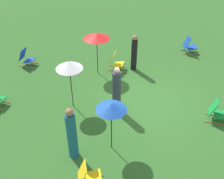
# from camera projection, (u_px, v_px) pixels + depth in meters

# --- Properties ---
(ground_plane) EXTENTS (40.00, 40.00, 0.00)m
(ground_plane) POSITION_uv_depth(u_px,v_px,m) (143.00, 102.00, 10.79)
(ground_plane) COLOR #2D6026
(deckchair_1) EXTENTS (0.62, 0.84, 0.83)m
(deckchair_1) POSITION_uv_depth(u_px,v_px,m) (217.00, 112.00, 9.75)
(deckchair_1) COLOR olive
(deckchair_1) RESTS_ON ground
(deckchair_2) EXTENTS (0.67, 0.86, 0.83)m
(deckchair_2) POSITION_uv_depth(u_px,v_px,m) (88.00, 176.00, 7.56)
(deckchair_2) COLOR olive
(deckchair_2) RESTS_ON ground
(deckchair_3) EXTENTS (0.60, 0.83, 0.83)m
(deckchair_3) POSITION_uv_depth(u_px,v_px,m) (26.00, 58.00, 12.83)
(deckchair_3) COLOR olive
(deckchair_3) RESTS_ON ground
(deckchair_6) EXTENTS (0.60, 0.83, 0.83)m
(deckchair_6) POSITION_uv_depth(u_px,v_px,m) (189.00, 46.00, 13.84)
(deckchair_6) COLOR olive
(deckchair_6) RESTS_ON ground
(deckchair_8) EXTENTS (0.59, 0.83, 0.83)m
(deckchair_8) POSITION_uv_depth(u_px,v_px,m) (115.00, 62.00, 12.53)
(deckchair_8) COLOR olive
(deckchair_8) RESTS_ON ground
(umbrella_0) EXTENTS (1.09, 1.09, 1.91)m
(umbrella_0) POSITION_uv_depth(u_px,v_px,m) (97.00, 36.00, 11.43)
(umbrella_0) COLOR black
(umbrella_0) RESTS_ON ground
(umbrella_1) EXTENTS (0.91, 0.91, 1.79)m
(umbrella_1) POSITION_uv_depth(u_px,v_px,m) (111.00, 107.00, 7.92)
(umbrella_1) COLOR black
(umbrella_1) RESTS_ON ground
(umbrella_2) EXTENTS (0.95, 0.95, 1.95)m
(umbrella_2) POSITION_uv_depth(u_px,v_px,m) (69.00, 65.00, 9.52)
(umbrella_2) COLOR black
(umbrella_2) RESTS_ON ground
(person_0) EXTENTS (0.42, 0.42, 1.85)m
(person_0) POSITION_uv_depth(u_px,v_px,m) (72.00, 134.00, 8.12)
(person_0) COLOR #195972
(person_0) RESTS_ON ground
(person_1) EXTENTS (0.44, 0.44, 1.84)m
(person_1) POSITION_uv_depth(u_px,v_px,m) (117.00, 91.00, 9.90)
(person_1) COLOR #333847
(person_1) RESTS_ON ground
(person_2) EXTENTS (0.37, 0.37, 1.68)m
(person_2) POSITION_uv_depth(u_px,v_px,m) (134.00, 53.00, 12.26)
(person_2) COLOR black
(person_2) RESTS_ON ground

